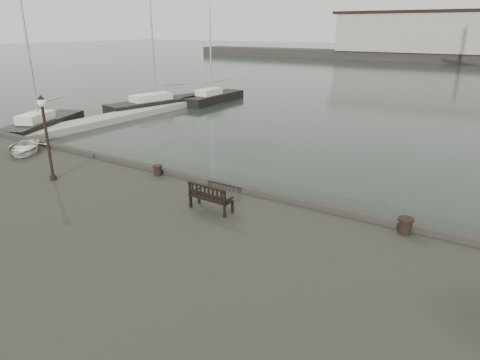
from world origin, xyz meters
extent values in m
plane|color=black|center=(0.00, 0.00, 0.00)|extent=(400.00, 400.00, 0.00)
cube|color=#BAB6AC|center=(-20.00, 10.00, 0.25)|extent=(2.00, 24.00, 0.50)
cube|color=#BAB6AC|center=(-8.00, 92.00, 6.00)|extent=(46.00, 9.00, 8.00)
cube|color=black|center=(-8.00, 92.00, 10.30)|extent=(48.00, 9.50, 0.60)
cube|color=black|center=(-0.66, -2.12, 1.97)|extent=(1.50, 0.56, 0.04)
cube|color=black|center=(-0.67, -2.34, 2.19)|extent=(1.48, 0.11, 0.45)
cube|color=black|center=(-0.66, -2.12, 1.76)|extent=(1.41, 0.49, 0.41)
cylinder|color=black|center=(-4.48, -0.51, 1.77)|extent=(0.51, 0.51, 0.41)
cylinder|color=black|center=(4.93, -0.50, 1.80)|extent=(0.56, 0.56, 0.47)
cylinder|color=black|center=(-7.51, -3.07, 3.00)|extent=(0.11, 0.11, 2.88)
cylinder|color=black|center=(-7.51, -3.07, 1.65)|extent=(0.25, 0.25, 0.18)
sphere|color=silver|center=(-7.51, -3.07, 4.53)|extent=(0.32, 0.32, 0.32)
cone|color=black|center=(-7.51, -3.07, 4.71)|extent=(0.27, 0.27, 0.16)
imported|color=silver|center=(-11.86, -1.53, 1.83)|extent=(3.20, 3.18, 0.54)
cube|color=black|center=(-21.74, 5.82, 0.10)|extent=(5.05, 8.09, 1.40)
cube|color=silver|center=(-21.74, 5.82, 1.10)|extent=(2.37, 3.09, 0.60)
cylinder|color=#B2B5B7|center=(-21.74, 5.82, 5.63)|extent=(0.16, 0.16, 9.66)
cube|color=black|center=(-20.91, 17.42, 0.10)|extent=(4.44, 11.02, 1.40)
cube|color=silver|center=(-20.91, 17.42, 1.10)|extent=(2.27, 4.00, 0.60)
cylinder|color=#B2B5B7|center=(-20.91, 17.42, 7.16)|extent=(0.16, 0.16, 12.73)
cube|color=black|center=(-18.77, 22.81, 0.10)|extent=(2.22, 7.97, 1.40)
cube|color=silver|center=(-18.77, 22.81, 1.10)|extent=(1.43, 2.80, 0.60)
cylinder|color=#B2B5B7|center=(-18.77, 22.81, 5.21)|extent=(0.16, 0.16, 8.82)
camera|label=1|loc=(6.92, -12.20, 7.07)|focal=32.00mm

